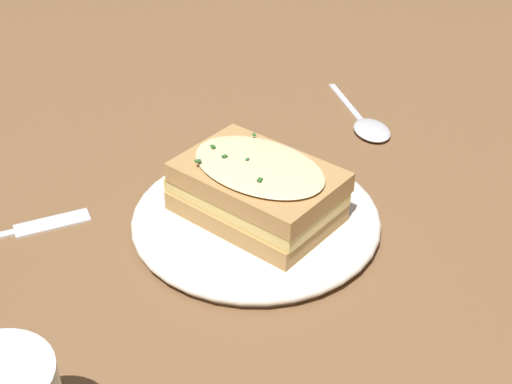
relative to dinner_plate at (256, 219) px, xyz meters
The scene contains 5 objects.
ground_plane 0.03m from the dinner_plate, 161.32° to the right, with size 2.40×2.40×0.00m, color brown.
dinner_plate is the anchor object (origin of this frame).
sandwich 0.04m from the dinner_plate, 71.27° to the left, with size 0.18×0.18×0.06m.
fork 0.24m from the dinner_plate, 92.73° to the right, with size 0.08×0.19×0.00m.
spoon 0.24m from the dinner_plate, 139.69° to the left, with size 0.17×0.05×0.01m.
Camera 1 is at (0.58, -0.04, 0.43)m, focal length 50.00 mm.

